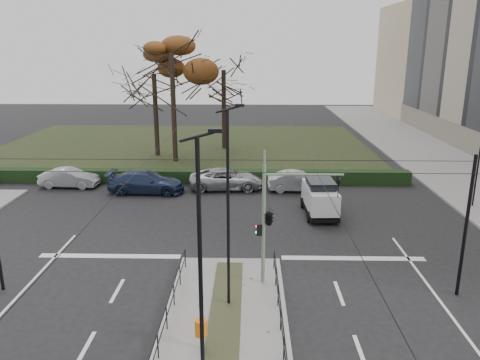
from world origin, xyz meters
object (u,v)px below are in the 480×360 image
Objects in this scene: traffic_light at (271,216)px; streetlamp_median_near at (201,278)px; parked_car_third at (146,182)px; parked_car_fifth at (298,181)px; white_van at (320,196)px; parked_car_fourth at (227,179)px; streetlamp_median_far at (229,208)px; bare_tree_near at (154,80)px; litter_bin at (201,328)px; parked_car_second at (69,178)px; bare_tree_center at (224,76)px; rust_tree at (171,54)px.

streetlamp_median_near reaches higher than traffic_light.
parked_car_third is 10.84m from parked_car_fifth.
traffic_light is at bearing 73.91° from streetlamp_median_near.
white_van is at bearing 69.20° from traffic_light.
streetlamp_median_near is at bearing 178.78° from parked_car_fourth.
streetlamp_median_far is 28.17m from bare_tree_near.
white_van is (3.41, 8.99, -2.02)m from traffic_light.
litter_bin is at bearing 163.82° from parked_car_fifth.
parked_car_fifth is at bearing 99.69° from white_van.
streetlamp_median_far is at bearing -132.71° from traffic_light.
litter_bin is 0.20× the size of parked_car_fourth.
traffic_light is at bearing 62.23° from litter_bin.
traffic_light is 0.52× the size of bare_tree_near.
parked_car_second is at bearing 80.33° from parked_car_third.
parked_car_fourth is (-0.91, 16.17, -3.41)m from streetlamp_median_far.
bare_tree_center is (-1.03, 33.04, 6.38)m from litter_bin.
bare_tree_center is (-6.94, 19.32, 6.12)m from white_van.
bare_tree_near is at bearing 111.20° from traffic_light.
bare_tree_center is (4.73, 14.97, 6.51)m from parked_car_third.
parked_car_second is at bearing 121.34° from litter_bin.
streetlamp_median_far is at bearing 74.45° from litter_bin.
bare_tree_center reaches higher than parked_car_second.
streetlamp_median_near is 0.79× the size of bare_tree_near.
parked_car_second is 11.64m from parked_car_fourth.
streetlamp_median_near is 21.90m from parked_car_third.
bare_tree_center is at bearing 91.78° from litter_bin.
litter_bin is at bearing -160.58° from parked_car_third.
streetlamp_median_far reaches higher than white_van.
parked_car_fourth is at bearing -78.14° from parked_car_third.
rust_tree is 2.84× the size of parked_car_fifth.
streetlamp_median_near is at bearing -76.87° from bare_tree_near.
bare_tree_center is 7.00m from bare_tree_near.
litter_bin is 4.44m from streetlamp_median_far.
litter_bin is (-2.49, -4.74, -2.28)m from traffic_light.
white_van is 19.42m from rust_tree.
bare_tree_near is (-13.12, 16.03, 5.95)m from white_van.
litter_bin is at bearing -117.77° from traffic_light.
parked_car_third is 0.43× the size of rust_tree.
streetlamp_median_far is at bearing -86.51° from bare_tree_center.
parked_car_fourth is 14.32m from bare_tree_near.
bare_tree_center is at bearing -35.36° from parked_car_second.
streetlamp_median_near reaches higher than parked_car_fourth.
traffic_light is 0.66× the size of streetlamp_median_near.
bare_tree_near is at bearing -20.83° from parked_car_second.
traffic_light is 1.21× the size of parked_car_fifth.
white_van is at bearing 71.30° from streetlamp_median_near.
streetlamp_median_far reaches higher than parked_car_fourth.
traffic_light is 1.27× the size of white_van.
parked_car_third reaches higher than parked_car_second.
streetlamp_median_far is 16.55m from parked_car_fourth.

